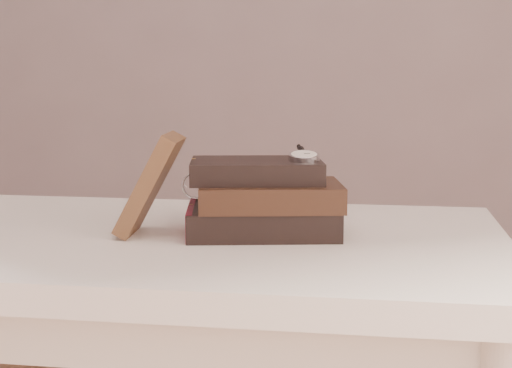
# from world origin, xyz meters

# --- Properties ---
(table) EXTENTS (1.00, 0.60, 0.75)m
(table) POSITION_xyz_m (0.00, 0.35, 0.66)
(table) COLOR white
(table) RESTS_ON ground
(book_stack) EXTENTS (0.25, 0.19, 0.11)m
(book_stack) POSITION_xyz_m (0.14, 0.36, 0.80)
(book_stack) COLOR black
(book_stack) RESTS_ON table
(journal) EXTENTS (0.10, 0.11, 0.15)m
(journal) POSITION_xyz_m (-0.02, 0.33, 0.83)
(journal) COLOR #412919
(journal) RESTS_ON table
(pocket_watch) EXTENTS (0.05, 0.15, 0.02)m
(pocket_watch) POSITION_xyz_m (0.20, 0.37, 0.87)
(pocket_watch) COLOR silver
(pocket_watch) RESTS_ON book_stack
(eyeglasses) EXTENTS (0.11, 0.12, 0.04)m
(eyeglasses) POSITION_xyz_m (0.05, 0.42, 0.81)
(eyeglasses) COLOR silver
(eyeglasses) RESTS_ON book_stack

